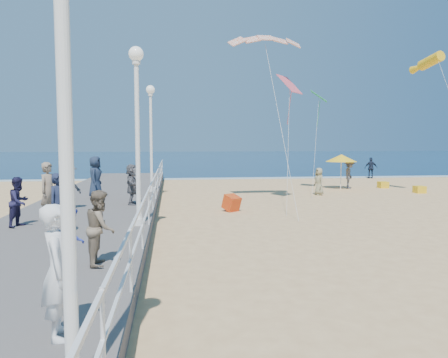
{
  "coord_description": "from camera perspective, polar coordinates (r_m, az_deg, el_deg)",
  "views": [
    {
      "loc": [
        -4.36,
        -13.31,
        2.94
      ],
      "look_at": [
        -2.5,
        2.0,
        1.6
      ],
      "focal_mm": 35.0,
      "sensor_mm": 36.0,
      "label": 1
    }
  ],
  "objects": [
    {
      "name": "beach_walker_a",
      "position": [
        28.08,
        16.08,
        0.6
      ],
      "size": [
        1.15,
        1.34,
        1.8
      ],
      "primitive_type": "imported",
      "rotation": [
        0.0,
        0.0,
        1.07
      ],
      "color": "#535458",
      "rests_on": "ground"
    },
    {
      "name": "beach_chair_right",
      "position": [
        29.28,
        20.06,
        -0.71
      ],
      "size": [
        0.55,
        0.55,
        0.4
      ],
      "primitive_type": "cube",
      "color": "yellow",
      "rests_on": "ground"
    },
    {
      "name": "beach_umbrella",
      "position": [
        27.7,
        15.07,
        2.66
      ],
      "size": [
        1.9,
        1.9,
        2.14
      ],
      "color": "white",
      "rests_on": "ground"
    },
    {
      "name": "spectator_5",
      "position": [
        17.88,
        -11.92,
        -0.68
      ],
      "size": [
        0.49,
        1.52,
        1.63
      ],
      "primitive_type": "imported",
      "rotation": [
        0.0,
        0.0,
        1.58
      ],
      "color": "#58585E",
      "rests_on": "boardwalk"
    },
    {
      "name": "lamp_post_mid",
      "position": [
        13.37,
        -11.28,
        7.96
      ],
      "size": [
        0.44,
        0.44,
        5.32
      ],
      "color": "white",
      "rests_on": "boardwalk"
    },
    {
      "name": "lamp_post_far",
      "position": [
        22.35,
        -9.52,
        6.74
      ],
      "size": [
        0.44,
        0.44,
        5.32
      ],
      "color": "white",
      "rests_on": "boardwalk"
    },
    {
      "name": "kite_diamond_pink",
      "position": [
        21.0,
        8.57,
        12.12
      ],
      "size": [
        1.41,
        1.46,
        0.88
      ],
      "primitive_type": "cube",
      "rotation": [
        0.81,
        0.0,
        0.88
      ],
      "color": "#E25364"
    },
    {
      "name": "ground",
      "position": [
        14.31,
        11.05,
        -6.98
      ],
      "size": [
        160.0,
        160.0,
        0.0
      ],
      "primitive_type": "plane",
      "color": "#DEB374",
      "rests_on": "ground"
    },
    {
      "name": "toddler_held",
      "position": [
        6.11,
        -19.22,
        -7.37
      ],
      "size": [
        0.36,
        0.44,
        0.82
      ],
      "primitive_type": "imported",
      "rotation": [
        0.0,
        0.0,
        1.71
      ],
      "color": "#2F3FB1",
      "rests_on": "boardwalk"
    },
    {
      "name": "box_kite",
      "position": [
        18.3,
        0.99,
        -3.33
      ],
      "size": [
        0.86,
        0.9,
        0.74
      ],
      "primitive_type": "cube",
      "rotation": [
        0.31,
        0.0,
        0.62
      ],
      "color": "red",
      "rests_on": "ground"
    },
    {
      "name": "ocean",
      "position": [
        78.49,
        -3.73,
        2.81
      ],
      "size": [
        160.0,
        90.0,
        0.05
      ],
      "primitive_type": "cube",
      "color": "#0B2647",
      "rests_on": "ground"
    },
    {
      "name": "kite_parafoil",
      "position": [
        21.06,
        5.42,
        17.88
      ],
      "size": [
        3.41,
        0.94,
        0.65
      ],
      "primitive_type": null,
      "rotation": [
        0.44,
        0.0,
        0.0
      ],
      "color": "#E04F1A"
    },
    {
      "name": "spectator_1",
      "position": [
        9.36,
        -15.84,
        -6.1
      ],
      "size": [
        0.61,
        0.77,
        1.55
      ],
      "primitive_type": "imported",
      "rotation": [
        0.0,
        0.0,
        1.61
      ],
      "color": "#7B6A55",
      "rests_on": "boardwalk"
    },
    {
      "name": "beach_chair_left",
      "position": [
        27.2,
        24.17,
        -1.26
      ],
      "size": [
        0.55,
        0.55,
        0.4
      ],
      "primitive_type": "cube",
      "color": "yellow",
      "rests_on": "ground"
    },
    {
      "name": "kite_windsock",
      "position": [
        26.43,
        25.41,
        13.76
      ],
      "size": [
        0.97,
        2.47,
        1.04
      ],
      "primitive_type": "cylinder",
      "rotation": [
        1.36,
        0.0,
        0.17
      ],
      "color": "#EDB114"
    },
    {
      "name": "boardwalk",
      "position": [
        13.95,
        -19.93,
        -6.66
      ],
      "size": [
        5.0,
        44.0,
        0.4
      ],
      "primitive_type": "cube",
      "color": "#68625E",
      "rests_on": "ground"
    },
    {
      "name": "spectator_7",
      "position": [
        14.34,
        -25.2,
        -2.71
      ],
      "size": [
        0.77,
        0.87,
        1.48
      ],
      "primitive_type": "imported",
      "rotation": [
        0.0,
        0.0,
        1.23
      ],
      "color": "#1C1A39",
      "rests_on": "boardwalk"
    },
    {
      "name": "spectator_2",
      "position": [
        17.04,
        -19.7,
        -0.92
      ],
      "size": [
        1.18,
        1.3,
        1.75
      ],
      "primitive_type": "imported",
      "rotation": [
        0.0,
        0.0,
        0.97
      ],
      "color": "#57565B",
      "rests_on": "boardwalk"
    },
    {
      "name": "spectator_4",
      "position": [
        20.34,
        -16.46,
        0.24
      ],
      "size": [
        0.67,
        0.96,
        1.88
      ],
      "primitive_type": "imported",
      "rotation": [
        0.0,
        0.0,
        1.48
      ],
      "color": "#1B263B",
      "rests_on": "boardwalk"
    },
    {
      "name": "woman_holding_toddler",
      "position": [
        6.1,
        -20.82,
        -11.2
      ],
      "size": [
        0.5,
        0.69,
        1.75
      ],
      "primitive_type": "imported",
      "rotation": [
        0.0,
        0.0,
        1.71
      ],
      "color": "white",
      "rests_on": "boardwalk"
    },
    {
      "name": "kite_diamond_green",
      "position": [
        26.39,
        12.28,
        10.49
      ],
      "size": [
        1.25,
        1.37,
        0.66
      ],
      "primitive_type": "cube",
      "rotation": [
        0.61,
        0.0,
        1.21
      ],
      "color": "#24AB65"
    },
    {
      "name": "spectator_6",
      "position": [
        14.97,
        -21.9,
        -1.53
      ],
      "size": [
        0.73,
        0.82,
        1.88
      ],
      "primitive_type": "imported",
      "rotation": [
        0.0,
        0.0,
        1.05
      ],
      "color": "#816E59",
      "rests_on": "boardwalk"
    },
    {
      "name": "beach_walker_b",
      "position": [
        36.46,
        18.65,
        1.38
      ],
      "size": [
        1.04,
        0.62,
        1.66
      ],
      "primitive_type": "imported",
      "rotation": [
        0.0,
        0.0,
        2.91
      ],
      "color": "#192338",
      "rests_on": "ground"
    },
    {
      "name": "lamp_post_near",
      "position": [
        4.48,
        -20.25,
        13.95
      ],
      "size": [
        0.44,
        0.44,
        5.32
      ],
      "color": "white",
      "rests_on": "boardwalk"
    },
    {
      "name": "beach_walker_c",
      "position": [
        24.39,
        12.29,
        -0.31
      ],
      "size": [
        0.59,
        0.8,
        1.49
      ],
      "primitive_type": "imported",
      "rotation": [
        0.0,
        0.0,
        -1.4
      ],
      "color": "gray",
      "rests_on": "ground"
    },
    {
      "name": "surf_line",
      "position": [
        34.21,
        0.43,
        0.08
      ],
      "size": [
        160.0,
        1.2,
        0.04
      ],
      "primitive_type": "cube",
      "color": "white",
      "rests_on": "ground"
    },
    {
      "name": "spectator_0",
      "position": [
        12.64,
        -20.75,
        -3.08
      ],
      "size": [
        0.68,
        0.73,
        1.68
      ],
      "primitive_type": "imported",
      "rotation": [
        0.0,
        0.0,
        0.97
      ],
      "color": "#192038",
      "rests_on": "boardwalk"
    },
    {
      "name": "railing",
      "position": [
        13.44,
        -9.83,
        -2.33
      ],
      "size": [
        0.05,
        42.0,
        0.55
      ],
      "color": "white",
      "rests_on": "boardwalk"
    }
  ]
}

